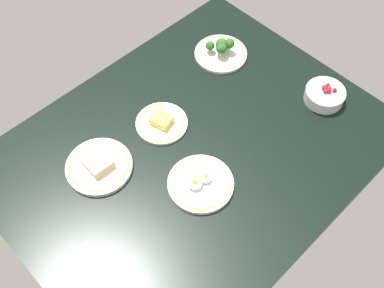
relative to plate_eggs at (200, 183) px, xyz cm
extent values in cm
cube|color=black|center=(8.03, 12.10, -3.10)|extent=(124.43, 96.75, 4.00)
cylinder|color=silver|center=(0.05, -0.02, -0.37)|extent=(20.94, 20.94, 1.46)
torus|color=gold|center=(0.05, -0.02, 0.36)|extent=(18.93, 18.93, 0.50)
ellipsoid|color=white|center=(-1.91, 0.50, 1.64)|extent=(4.67, 4.67, 2.57)
sphere|color=yellow|center=(-1.91, 0.50, 2.80)|extent=(1.87, 1.87, 1.87)
ellipsoid|color=white|center=(1.96, -0.28, 1.46)|extent=(4.00, 4.00, 2.20)
sphere|color=yellow|center=(1.96, -0.28, 2.45)|extent=(1.60, 1.60, 1.60)
cylinder|color=silver|center=(45.57, 35.02, -0.50)|extent=(20.05, 20.05, 1.20)
torus|color=gold|center=(45.57, 35.02, 0.10)|extent=(18.15, 18.15, 0.50)
cylinder|color=#9EBC72|center=(48.14, 33.32, 1.53)|extent=(1.35, 1.35, 2.86)
sphere|color=#2D6023|center=(48.14, 33.32, 4.40)|extent=(3.86, 3.86, 3.86)
cylinder|color=#9EBC72|center=(43.06, 38.44, 1.01)|extent=(1.20, 1.20, 1.83)
sphere|color=#2D6023|center=(43.06, 38.44, 3.22)|extent=(3.44, 3.44, 3.44)
cylinder|color=#9EBC72|center=(44.38, 33.78, 1.33)|extent=(1.47, 1.47, 2.46)
sphere|color=#2D6023|center=(44.38, 33.78, 4.14)|extent=(4.21, 4.21, 4.21)
cylinder|color=#9EBC72|center=(45.62, 34.98, 1.50)|extent=(1.59, 1.59, 2.81)
sphere|color=#2D6023|center=(45.62, 34.98, 4.61)|extent=(4.54, 4.54, 4.54)
cylinder|color=silver|center=(7.21, 26.19, -0.58)|extent=(17.89, 17.89, 1.04)
torus|color=gold|center=(7.21, 26.19, -0.06)|extent=(16.25, 16.25, 0.50)
cube|color=#F2D14C|center=(7.21, 26.19, 1.34)|extent=(7.14, 7.94, 2.80)
cylinder|color=silver|center=(-18.95, 27.14, -0.31)|extent=(21.52, 21.52, 1.58)
torus|color=gold|center=(-18.95, 27.14, 0.48)|extent=(19.44, 19.44, 0.50)
cube|color=beige|center=(-18.95, 27.14, 1.08)|extent=(7.95, 8.49, 1.20)
cube|color=#E5B24C|center=(-18.95, 27.14, 2.08)|extent=(7.95, 8.49, 0.80)
cube|color=beige|center=(-18.95, 27.14, 3.08)|extent=(7.95, 8.49, 1.20)
cylinder|color=silver|center=(55.95, -5.72, 1.13)|extent=(13.90, 13.90, 4.45)
torus|color=silver|center=(55.95, -5.72, 3.35)|extent=(14.15, 14.15, 0.80)
sphere|color=#59144C|center=(55.88, -6.21, 4.21)|extent=(1.72, 1.72, 1.72)
sphere|color=#B2232D|center=(56.12, -4.98, 4.10)|extent=(1.50, 1.50, 1.50)
sphere|color=maroon|center=(57.95, -7.78, 4.13)|extent=(1.55, 1.55, 1.55)
sphere|color=maroon|center=(56.24, -6.68, 4.21)|extent=(1.72, 1.72, 1.72)
sphere|color=maroon|center=(56.72, -6.11, 4.38)|extent=(2.06, 2.06, 2.06)
sphere|color=maroon|center=(55.27, -5.85, 4.14)|extent=(1.57, 1.57, 1.57)
sphere|color=#B2232D|center=(56.16, -4.50, 4.25)|extent=(1.78, 1.78, 1.78)
sphere|color=#B2232D|center=(58.12, -4.71, 4.14)|extent=(1.57, 1.57, 1.57)
camera|label=1|loc=(-51.65, -49.46, 127.50)|focal=43.56mm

